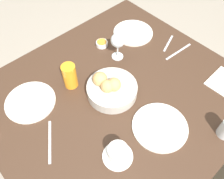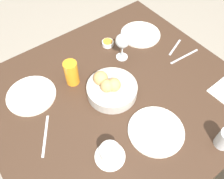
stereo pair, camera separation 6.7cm
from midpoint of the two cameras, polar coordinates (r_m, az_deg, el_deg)
The scene contains 13 objects.
ground_plane at distance 1.83m, azimuth 1.91°, elevation -15.14°, with size 10.00×10.00×0.00m, color gray.
dining_table at distance 1.24m, azimuth 2.73°, elevation -3.70°, with size 1.20×1.09×0.76m.
bread_basket at distance 1.13m, azimuth 1.42°, elevation 0.24°, with size 0.24×0.24×0.11m.
plate_near_left at distance 1.47m, azimuth 8.18°, elevation 12.98°, with size 0.24×0.24×0.01m.
plate_near_right at distance 1.20m, azimuth -17.35°, elevation -1.38°, with size 0.24×0.24×0.01m.
plate_far_center at distance 1.07m, azimuth 12.34°, elevation -9.77°, with size 0.25×0.25×0.01m.
juice_glass at distance 1.17m, azimuth -8.11°, elevation 3.93°, with size 0.07×0.07×0.13m.
wine_glass at distance 1.24m, azimuth 4.13°, elevation 11.33°, with size 0.08×0.08×0.16m.
coffee_cup at distance 0.97m, azimuth 1.53°, elevation -15.24°, with size 0.13×0.13×0.07m.
jam_bowl_honey at distance 1.38m, azimuth 0.37°, elevation 11.06°, with size 0.07×0.07×0.03m.
fork_silver at distance 1.39m, azimuth 18.35°, elevation 7.50°, with size 0.20×0.03×0.00m.
knife_silver at distance 1.07m, azimuth -14.01°, elevation -10.78°, with size 0.12×0.17×0.00m.
spoon_coffee at distance 1.43m, azimuth 16.22°, elevation 9.67°, with size 0.14×0.06×0.00m.
Camera 2 is at (0.43, 0.53, 1.70)m, focal length 38.00 mm.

